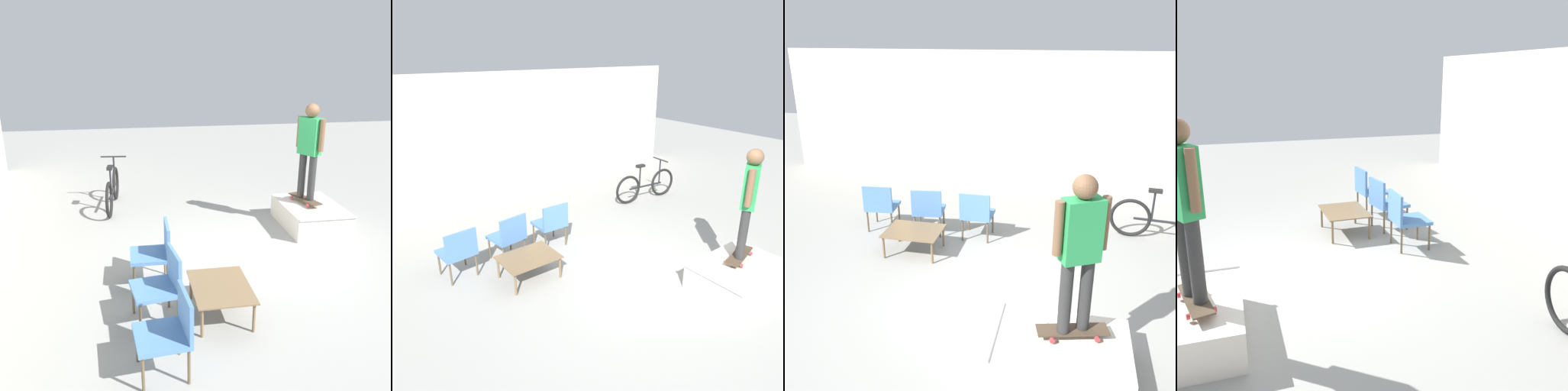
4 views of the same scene
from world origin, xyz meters
TOP-DOWN VIEW (x-y plane):
  - ground_plane at (0.00, 0.00)m, footprint 24.00×24.00m
  - house_wall_back at (0.00, 5.15)m, footprint 12.00×0.06m
  - skate_ramp_box at (1.17, -1.21)m, footprint 1.42×1.00m
  - skateboard_on_ramp at (1.27, -1.13)m, footprint 0.77×0.38m
  - person_skater at (1.27, -1.13)m, footprint 0.52×0.35m
  - coffee_table at (-1.28, 0.99)m, footprint 0.90×0.70m
  - patio_chair_left at (-2.16, 1.69)m, footprint 0.56×0.56m
  - patio_chair_center at (-1.27, 1.69)m, footprint 0.59×0.59m
  - patio_chair_right at (-0.40, 1.69)m, footprint 0.53×0.53m
  - bicycle at (2.74, 2.32)m, footprint 1.77×0.52m

SIDE VIEW (x-z plane):
  - ground_plane at x=0.00m, z-range 0.00..0.00m
  - skate_ramp_box at x=1.17m, z-range -0.01..0.42m
  - coffee_table at x=-1.28m, z-range 0.16..0.55m
  - bicycle at x=2.74m, z-range -0.11..0.86m
  - skateboard_on_ramp at x=1.27m, z-range 0.45..0.52m
  - patio_chair_left at x=-2.16m, z-range 0.06..0.93m
  - patio_chair_center at x=-1.27m, z-range 0.06..0.93m
  - patio_chair_right at x=-0.40m, z-range 0.06..0.93m
  - person_skater at x=1.27m, z-range 0.65..2.34m
  - house_wall_back at x=0.00m, z-range 0.00..3.00m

